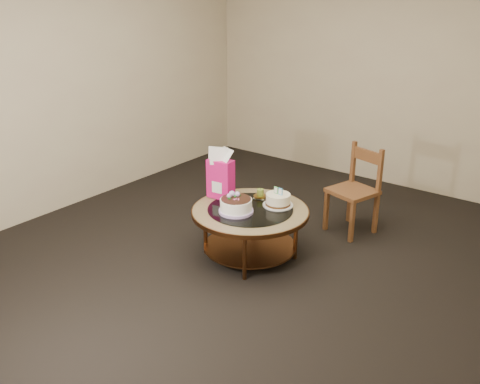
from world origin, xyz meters
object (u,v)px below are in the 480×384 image
Objects in this scene: coffee_table at (250,217)px; dining_chair at (355,189)px; decorated_cake at (236,206)px; gift_bag at (221,174)px; cream_cake at (278,200)px.

coffee_table is 1.21× the size of dining_chair.
decorated_cake reaches higher than coffee_table.
coffee_table is 0.48m from gift_bag.
gift_bag is at bearing 172.18° from coffee_table.
cream_cake is at bearing 53.50° from coffee_table.
coffee_table is 0.29m from cream_cake.
coffee_table is at bearing -119.97° from cream_cake.
cream_cake is 0.90m from dining_chair.
dining_chair is at bearing 64.89° from coffee_table.
cream_cake reaches higher than coffee_table.
dining_chair is (0.85, 0.99, -0.26)m from gift_bag.
cream_cake is (0.21, 0.33, -0.00)m from decorated_cake.
decorated_cake is 0.40m from gift_bag.
decorated_cake is at bearing -115.11° from cream_cake.
coffee_table is at bearing -13.59° from gift_bag.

